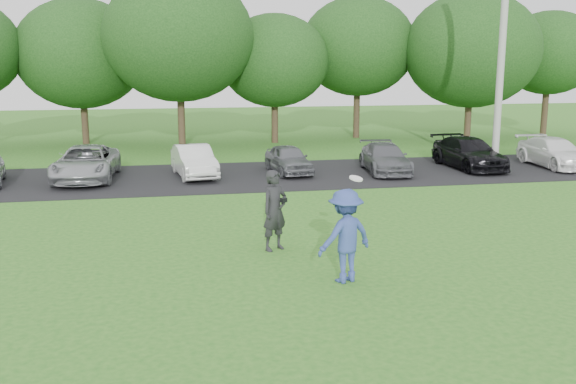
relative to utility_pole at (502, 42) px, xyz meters
name	(u,v)px	position (x,y,z in m)	size (l,w,h in m)	color
ground	(323,296)	(-10.21, -12.46, -5.07)	(100.00, 100.00, 0.00)	#28691E
parking_lot	(242,176)	(-10.21, 0.54, -5.05)	(32.00, 6.50, 0.03)	black
utility_pole	(502,42)	(0.00, 0.00, 0.00)	(0.28, 0.28, 10.14)	#A2A29D
frisbee_player	(345,236)	(-9.58, -11.72, -4.12)	(1.39, 1.10, 2.15)	#32458E
camera_bystander	(275,210)	(-10.59, -9.29, -4.12)	(0.82, 0.75, 1.89)	black
parked_cars	(234,161)	(-10.50, 0.54, -4.45)	(28.07, 4.82, 1.25)	#4D1018
tree_row	(247,50)	(-8.70, 10.30, -0.16)	(42.39, 9.85, 8.64)	#38281C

